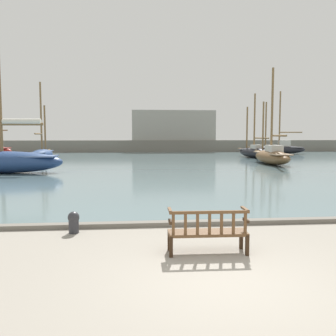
{
  "coord_description": "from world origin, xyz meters",
  "views": [
    {
      "loc": [
        -1.52,
        -5.88,
        2.41
      ],
      "look_at": [
        -0.0,
        10.0,
        1.0
      ],
      "focal_mm": 40.0,
      "sensor_mm": 36.0,
      "label": 1
    }
  ],
  "objects_px": {
    "sailboat_centre_channel": "(272,156)",
    "sailboat_nearest_starboard": "(5,159)",
    "sailboat_outer_starboard": "(255,151)",
    "sailboat_far_port": "(280,148)",
    "sailboat_far_starboard": "(42,154)",
    "mooring_bollard": "(74,221)",
    "park_bench": "(208,231)"
  },
  "relations": [
    {
      "from": "sailboat_outer_starboard",
      "to": "mooring_bollard",
      "type": "bearing_deg",
      "value": -116.4
    },
    {
      "from": "sailboat_outer_starboard",
      "to": "sailboat_far_port",
      "type": "height_order",
      "value": "sailboat_far_port"
    },
    {
      "from": "park_bench",
      "to": "sailboat_centre_channel",
      "type": "distance_m",
      "value": 23.58
    },
    {
      "from": "sailboat_far_starboard",
      "to": "sailboat_far_port",
      "type": "relative_size",
      "value": 0.97
    },
    {
      "from": "sailboat_outer_starboard",
      "to": "sailboat_nearest_starboard",
      "type": "xyz_separation_m",
      "value": [
        -20.37,
        -13.65,
        0.19
      ]
    },
    {
      "from": "sailboat_outer_starboard",
      "to": "sailboat_centre_channel",
      "type": "distance_m",
      "value": 8.67
    },
    {
      "from": "sailboat_outer_starboard",
      "to": "sailboat_nearest_starboard",
      "type": "height_order",
      "value": "sailboat_nearest_starboard"
    },
    {
      "from": "sailboat_centre_channel",
      "to": "mooring_bollard",
      "type": "distance_m",
      "value": 23.33
    },
    {
      "from": "sailboat_outer_starboard",
      "to": "sailboat_centre_channel",
      "type": "bearing_deg",
      "value": -99.63
    },
    {
      "from": "sailboat_far_starboard",
      "to": "sailboat_far_port",
      "type": "distance_m",
      "value": 28.09
    },
    {
      "from": "park_bench",
      "to": "sailboat_centre_channel",
      "type": "xyz_separation_m",
      "value": [
        9.58,
        21.54,
        0.29
      ]
    },
    {
      "from": "sailboat_far_starboard",
      "to": "sailboat_far_port",
      "type": "bearing_deg",
      "value": 18.35
    },
    {
      "from": "sailboat_nearest_starboard",
      "to": "sailboat_far_starboard",
      "type": "bearing_deg",
      "value": 92.83
    },
    {
      "from": "sailboat_centre_channel",
      "to": "sailboat_nearest_starboard",
      "type": "relative_size",
      "value": 0.81
    },
    {
      "from": "sailboat_outer_starboard",
      "to": "sailboat_centre_channel",
      "type": "relative_size",
      "value": 0.84
    },
    {
      "from": "park_bench",
      "to": "sailboat_far_port",
      "type": "xyz_separation_m",
      "value": [
        16.73,
        37.36,
        0.31
      ]
    },
    {
      "from": "sailboat_outer_starboard",
      "to": "sailboat_centre_channel",
      "type": "height_order",
      "value": "sailboat_centre_channel"
    },
    {
      "from": "sailboat_outer_starboard",
      "to": "sailboat_far_starboard",
      "type": "height_order",
      "value": "sailboat_far_starboard"
    },
    {
      "from": "sailboat_far_starboard",
      "to": "sailboat_nearest_starboard",
      "type": "bearing_deg",
      "value": -87.17
    },
    {
      "from": "sailboat_nearest_starboard",
      "to": "sailboat_far_port",
      "type": "distance_m",
      "value": 33.43
    },
    {
      "from": "sailboat_outer_starboard",
      "to": "mooring_bollard",
      "type": "distance_m",
      "value": 31.49
    },
    {
      "from": "park_bench",
      "to": "sailboat_nearest_starboard",
      "type": "xyz_separation_m",
      "value": [
        -9.34,
        16.43,
        0.47
      ]
    },
    {
      "from": "park_bench",
      "to": "sailboat_outer_starboard",
      "type": "distance_m",
      "value": 32.05
    },
    {
      "from": "park_bench",
      "to": "sailboat_far_starboard",
      "type": "bearing_deg",
      "value": 109.21
    },
    {
      "from": "sailboat_outer_starboard",
      "to": "park_bench",
      "type": "bearing_deg",
      "value": -110.14
    },
    {
      "from": "sailboat_far_starboard",
      "to": "sailboat_centre_channel",
      "type": "xyz_separation_m",
      "value": [
        19.52,
        -6.97,
        0.08
      ]
    },
    {
      "from": "sailboat_far_port",
      "to": "mooring_bollard",
      "type": "height_order",
      "value": "sailboat_far_port"
    },
    {
      "from": "park_bench",
      "to": "sailboat_far_port",
      "type": "bearing_deg",
      "value": 65.88
    },
    {
      "from": "sailboat_far_starboard",
      "to": "sailboat_centre_channel",
      "type": "distance_m",
      "value": 20.72
    },
    {
      "from": "sailboat_nearest_starboard",
      "to": "park_bench",
      "type": "bearing_deg",
      "value": -60.4
    },
    {
      "from": "sailboat_far_port",
      "to": "mooring_bollard",
      "type": "relative_size",
      "value": 14.28
    },
    {
      "from": "park_bench",
      "to": "sailboat_far_starboard",
      "type": "height_order",
      "value": "sailboat_far_starboard"
    }
  ]
}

